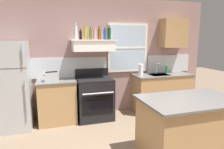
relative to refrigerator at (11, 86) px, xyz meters
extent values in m
cube|color=gray|center=(1.90, 0.39, 0.49)|extent=(5.40, 0.06, 2.70)
cube|color=silver|center=(0.75, 0.35, 0.27)|extent=(2.50, 0.02, 0.44)
cube|color=silver|center=(3.70, 0.35, 0.27)|extent=(1.20, 0.02, 0.44)
cube|color=white|center=(2.55, 0.34, 0.69)|extent=(1.00, 0.04, 1.15)
cube|color=silver|center=(2.55, 0.33, 0.69)|extent=(0.90, 0.01, 1.05)
cube|color=white|center=(2.55, 0.32, 0.69)|extent=(0.90, 0.02, 0.04)
cube|color=#B7BABC|center=(0.00, 0.00, 0.00)|extent=(0.70, 0.68, 1.72)
cube|color=#333333|center=(0.00, -0.34, 0.39)|extent=(0.69, 0.00, 0.01)
cylinder|color=#A5A8AD|center=(0.30, -0.37, -0.18)|extent=(0.02, 0.02, 0.69)
cylinder|color=#A5A8AD|center=(0.30, -0.37, 0.62)|extent=(0.02, 0.02, 0.33)
cube|color=tan|center=(0.85, 0.06, -0.42)|extent=(0.76, 0.60, 0.88)
cube|color=#605E5B|center=(0.85, 0.06, 0.03)|extent=(0.79, 0.63, 0.03)
cube|color=silver|center=(0.76, 0.00, 0.14)|extent=(0.28, 0.20, 0.19)
cube|color=black|center=(0.76, 0.00, 0.23)|extent=(0.24, 0.16, 0.01)
cube|color=black|center=(0.62, 0.00, 0.18)|extent=(0.02, 0.03, 0.02)
cube|color=black|center=(1.65, 0.02, -0.43)|extent=(0.76, 0.64, 0.87)
cube|color=black|center=(1.65, 0.02, 0.03)|extent=(0.76, 0.64, 0.04)
cube|color=black|center=(1.65, 0.31, 0.14)|extent=(0.76, 0.06, 0.18)
cube|color=black|center=(1.65, -0.30, -0.44)|extent=(0.65, 0.01, 0.40)
cylinder|color=silver|center=(1.65, -0.34, -0.19)|extent=(0.65, 0.03, 0.03)
cube|color=white|center=(1.65, 0.12, 0.75)|extent=(0.88, 0.48, 0.22)
cube|color=#262628|center=(1.65, -0.10, 0.67)|extent=(0.75, 0.02, 0.04)
cube|color=white|center=(1.65, 0.12, 0.87)|extent=(0.96, 0.52, 0.02)
cylinder|color=silver|center=(1.29, 0.13, 1.02)|extent=(0.06, 0.06, 0.28)
cylinder|color=silver|center=(1.29, 0.13, 1.19)|extent=(0.03, 0.03, 0.07)
cylinder|color=black|center=(1.40, 0.17, 0.97)|extent=(0.06, 0.06, 0.18)
cylinder|color=black|center=(1.40, 0.17, 1.09)|extent=(0.02, 0.02, 0.04)
cylinder|color=#B29333|center=(1.51, 0.17, 1.01)|extent=(0.08, 0.08, 0.26)
cylinder|color=#B29333|center=(1.51, 0.17, 1.18)|extent=(0.03, 0.03, 0.06)
cylinder|color=#4C601E|center=(1.60, 0.10, 0.99)|extent=(0.06, 0.06, 0.22)
cylinder|color=#4C601E|center=(1.60, 0.10, 1.13)|extent=(0.03, 0.03, 0.05)
cylinder|color=#C67F84|center=(1.69, 0.10, 0.99)|extent=(0.07, 0.07, 0.22)
cylinder|color=#C67F84|center=(1.69, 0.10, 1.13)|extent=(0.03, 0.03, 0.05)
cylinder|color=brown|center=(1.80, 0.15, 1.00)|extent=(0.07, 0.07, 0.23)
cylinder|color=brown|center=(1.80, 0.15, 1.14)|extent=(0.03, 0.03, 0.06)
cylinder|color=#1E478C|center=(1.91, 0.08, 0.99)|extent=(0.07, 0.07, 0.21)
cylinder|color=#1E478C|center=(1.91, 0.08, 1.11)|extent=(0.03, 0.03, 0.05)
cylinder|color=#143819|center=(2.00, 0.07, 1.01)|extent=(0.07, 0.07, 0.25)
cylinder|color=#143819|center=(2.00, 0.07, 1.16)|extent=(0.03, 0.03, 0.06)
cube|color=tan|center=(3.35, 0.06, -0.42)|extent=(1.40, 0.60, 0.88)
cube|color=#605E5B|center=(3.35, 0.06, 0.03)|extent=(1.43, 0.63, 0.03)
cube|color=#B7BABC|center=(3.25, 0.04, 0.04)|extent=(0.48, 0.36, 0.01)
cylinder|color=silver|center=(3.25, 0.18, 0.19)|extent=(0.03, 0.03, 0.28)
cylinder|color=silver|center=(3.25, 0.10, 0.31)|extent=(0.02, 0.16, 0.02)
cylinder|color=white|center=(2.77, 0.06, 0.18)|extent=(0.11, 0.11, 0.27)
cylinder|color=#268C3F|center=(3.53, 0.16, 0.14)|extent=(0.06, 0.06, 0.18)
cube|color=tan|center=(2.65, -1.84, -0.42)|extent=(1.32, 0.82, 0.88)
cube|color=#605E5B|center=(2.65, -1.84, 0.03)|extent=(1.40, 0.90, 0.03)
cube|color=tan|center=(3.70, 0.20, 1.04)|extent=(0.64, 0.32, 0.70)
camera|label=1|loc=(0.79, -4.12, 0.88)|focal=31.60mm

